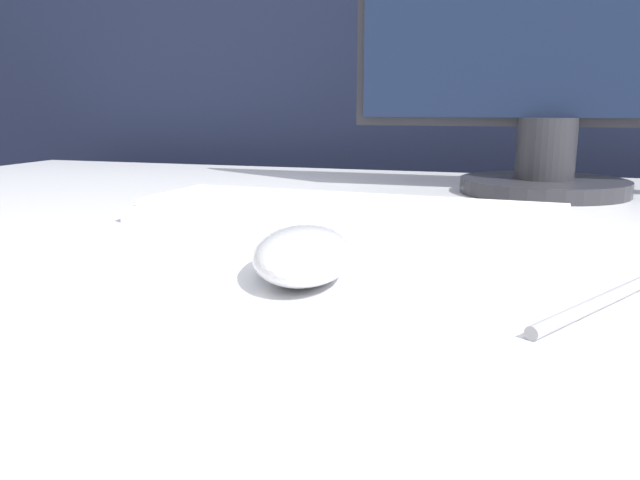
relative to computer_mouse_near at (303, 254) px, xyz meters
The scene contains 5 objects.
partition_panel 0.87m from the computer_mouse_near, 84.99° to the left, with size 5.00×0.03×1.49m.
computer_mouse_near is the anchor object (origin of this frame).
keyboard 0.20m from the computer_mouse_near, 96.04° to the left, with size 0.45×0.17×0.02m.
monitor 0.56m from the computer_mouse_near, 70.66° to the left, with size 0.52×0.22×0.42m.
pen 0.19m from the computer_mouse_near, ahead, with size 0.08×0.13×0.01m.
Camera 1 is at (0.06, -0.58, 0.88)m, focal length 35.00 mm.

